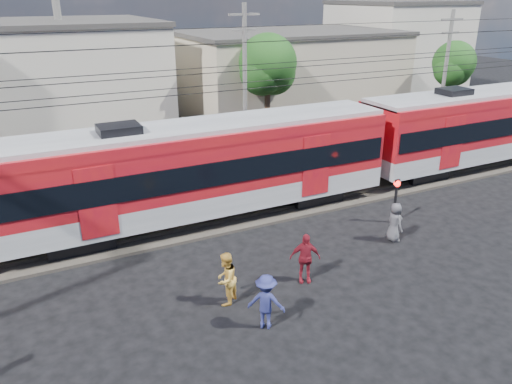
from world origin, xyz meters
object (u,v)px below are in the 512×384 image
Objects in this scene: pedestrian_c at (266,302)px; commuter_train at (208,165)px; crossing_signal at (396,193)px; car_silver at (451,130)px.

commuter_train is at bearing -61.53° from pedestrian_c.
pedestrian_c is at bearing -99.59° from commuter_train.
crossing_signal is at bearing -116.27° from pedestrian_c.
pedestrian_c is at bearing 133.93° from car_silver.
commuter_train is 7.86m from pedestrian_c.
commuter_train is 12.19× the size of car_silver.
pedestrian_c is 8.92m from crossing_signal.
crossing_signal is at bearing 137.37° from car_silver.
crossing_signal is at bearing -28.94° from commuter_train.
commuter_train is 7.79m from crossing_signal.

